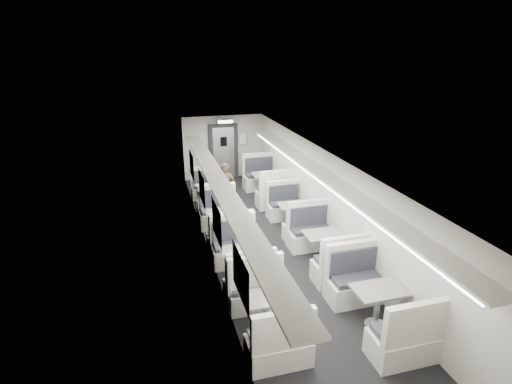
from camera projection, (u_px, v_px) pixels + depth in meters
room at (270, 205)px, 9.72m from camera, size 3.24×12.24×2.64m
booth_left_a at (209, 195)px, 12.74m from camera, size 0.96×1.95×1.04m
booth_left_b at (224, 225)px, 10.53m from camera, size 1.09×2.22×1.19m
booth_left_c at (243, 265)px, 8.60m from camera, size 1.09×2.20×1.18m
booth_left_d at (265, 314)px, 7.08m from camera, size 1.03×2.09×1.12m
booth_right_a at (267, 185)px, 13.42m from camera, size 1.16×2.36×1.26m
booth_right_b at (294, 216)px, 11.12m from camera, size 1.03×2.08×1.11m
booth_right_c at (323, 248)px, 9.32m from camera, size 1.10×2.24×1.20m
booth_right_d at (377, 307)px, 7.22m from camera, size 1.11×2.25×1.20m
passenger at (226, 188)px, 12.13m from camera, size 0.65×0.53×1.54m
window_a at (192, 165)px, 12.38m from camera, size 0.02×1.18×0.84m
window_b at (202, 188)px, 10.39m from camera, size 0.02×1.18×0.84m
window_c at (217, 222)px, 8.40m from camera, size 0.02×1.18×0.84m
window_d at (241, 277)px, 6.41m from camera, size 0.02×1.18×0.84m
luggage_rack_left at (221, 185)px, 8.90m from camera, size 0.46×10.40×0.09m
luggage_rack_right at (324, 176)px, 9.51m from camera, size 0.46×10.40×0.09m
vestibule_door at (224, 152)px, 15.14m from camera, size 1.10×0.13×2.10m
exit_sign at (225, 121)px, 14.27m from camera, size 0.62×0.12×0.16m
wall_notice at (243, 139)px, 15.16m from camera, size 0.32×0.02×0.40m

